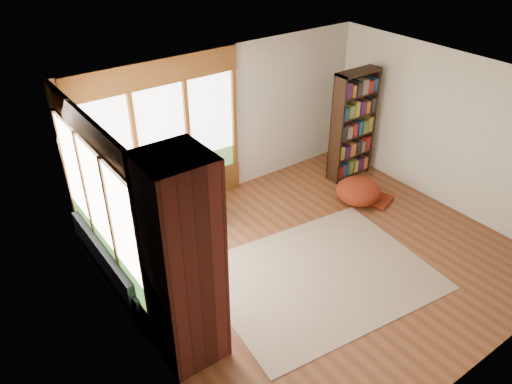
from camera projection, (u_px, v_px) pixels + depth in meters
floor at (320, 258)px, 7.42m from camera, size 5.50×5.50×0.00m
ceiling at (335, 91)px, 6.05m from camera, size 5.50×5.50×0.00m
wall_back at (226, 123)px, 8.46m from camera, size 5.50×0.04×2.60m
wall_front at (497, 285)px, 5.01m from camera, size 5.50×0.04×2.60m
wall_left at (138, 260)px, 5.36m from camera, size 0.04×5.00×2.60m
wall_right at (451, 133)px, 8.11m from camera, size 0.04×5.00×2.60m
windows_back at (163, 139)px, 7.81m from camera, size 2.82×0.10×1.90m
windows_left at (99, 206)px, 6.17m from camera, size 0.10×2.62×1.90m
roller_blind at (73, 151)px, 6.55m from camera, size 0.03×0.72×0.90m
brick_chimney at (183, 264)px, 5.29m from camera, size 0.70×0.70×2.60m
sectional_sofa at (148, 233)px, 7.45m from camera, size 2.20×2.20×0.80m
area_rug at (320, 276)px, 7.07m from camera, size 3.28×2.65×0.01m
bookshelf at (353, 125)px, 9.04m from camera, size 0.87×0.29×2.04m
pouf at (359, 191)px, 8.64m from camera, size 0.90×0.90×0.42m
dog_tan at (139, 202)px, 7.31m from camera, size 0.94×0.93×0.47m
dog_brindle at (152, 237)px, 6.64m from camera, size 0.72×0.81×0.40m
throw_pillows at (148, 204)px, 7.29m from camera, size 1.98×1.68×0.45m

